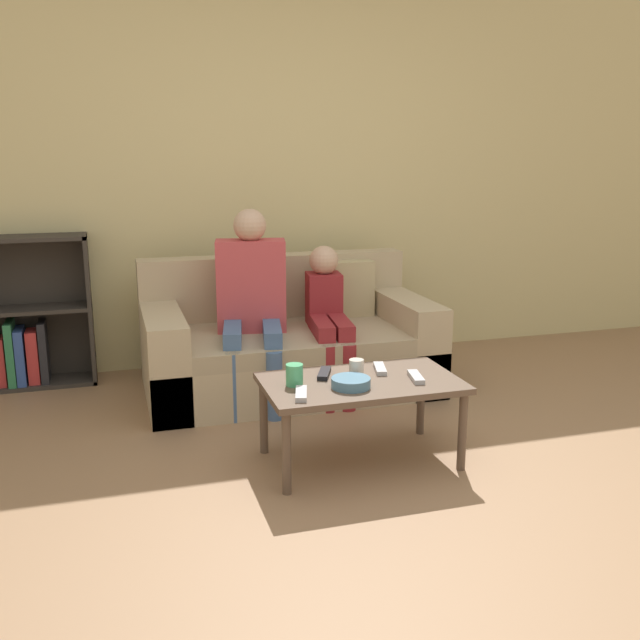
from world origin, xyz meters
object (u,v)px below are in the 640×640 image
couch (288,346)px  tv_remote_0 (416,377)px  cup_near (294,375)px  tv_remote_3 (380,369)px  snack_bowl (351,383)px  tv_remote_1 (301,394)px  person_adult (251,293)px  bookshelf (21,327)px  cup_far (356,369)px  tv_remote_2 (324,373)px  coffee_table (361,389)px  person_child (328,313)px

couch → tv_remote_0: size_ratio=9.79×
cup_near → tv_remote_3: (0.45, 0.09, -0.04)m
snack_bowl → couch: bearing=88.9°
snack_bowl → tv_remote_1: bearing=-168.9°
couch → person_adult: bearing=-161.4°
cup_near → tv_remote_3: cup_near is taller
bookshelf → tv_remote_0: size_ratio=5.33×
person_adult → cup_far: size_ratio=12.70×
bookshelf → snack_bowl: bearing=-48.7°
couch → snack_bowl: couch is taller
tv_remote_3 → cup_far: bearing=-141.1°
couch → cup_near: size_ratio=17.34×
tv_remote_0 → snack_bowl: bearing=-164.8°
tv_remote_2 → person_adult: bearing=122.9°
coffee_table → tv_remote_2: 0.19m
bookshelf → tv_remote_2: bearing=-46.5°
person_adult → tv_remote_1: size_ratio=6.29×
cup_far → snack_bowl: bearing=-119.3°
cup_near → tv_remote_0: 0.57m
person_child → cup_far: (-0.16, -0.96, -0.05)m
person_adult → tv_remote_2: 0.99m
bookshelf → couch: bearing=-18.5°
coffee_table → snack_bowl: (-0.08, -0.08, 0.07)m
bookshelf → coffee_table: (1.63, -1.68, -0.01)m
tv_remote_2 → cup_far: bearing=-3.3°
cup_far → snack_bowl: (-0.07, -0.13, -0.02)m
cup_far → tv_remote_1: bearing=-150.9°
bookshelf → person_child: bearing=-20.6°
tv_remote_0 → snack_bowl: (-0.33, -0.02, 0.01)m
snack_bowl → cup_far: bearing=60.7°
couch → snack_bowl: bearing=-91.1°
cup_far → tv_remote_0: (0.26, -0.11, -0.03)m
couch → coffee_table: bearing=-87.3°
person_child → tv_remote_0: person_child is taller
coffee_table → snack_bowl: snack_bowl is taller
couch → tv_remote_0: (0.30, -1.22, 0.15)m
tv_remote_2 → bookshelf: bearing=157.4°
tv_remote_1 → tv_remote_3: size_ratio=1.00×
person_adult → tv_remote_3: size_ratio=6.29×
bookshelf → person_adult: (1.34, -0.61, 0.25)m
tv_remote_1 → person_child: bearing=83.2°
snack_bowl → cup_near: bearing=156.8°
person_adult → tv_remote_2: size_ratio=6.36×
tv_remote_2 → tv_remote_1: bearing=-102.3°
person_child → tv_remote_2: 0.95m
coffee_table → cup_near: cup_near is taller
person_child → tv_remote_2: (-0.30, -0.89, -0.08)m
coffee_table → person_adult: bearing=105.3°
cup_far → tv_remote_1: cup_far is taller
person_adult → tv_remote_0: 1.28m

